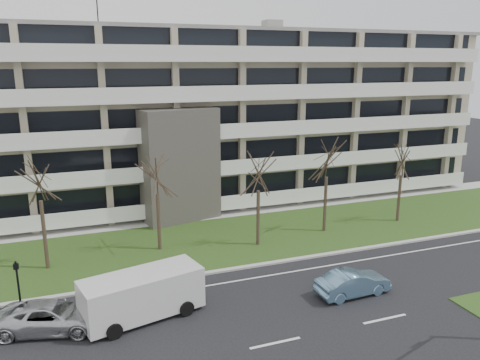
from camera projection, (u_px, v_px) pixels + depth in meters
name	position (u px, v px, depth m)	size (l,w,h in m)	color
ground	(275.00, 343.00, 21.35)	(160.00, 160.00, 0.00)	black
grass_verge	(200.00, 243.00, 33.17)	(90.00, 10.00, 0.06)	#274717
curb	(221.00, 271.00, 28.62)	(90.00, 0.35, 0.12)	#B2B2AD
sidewalk	(182.00, 219.00, 38.18)	(90.00, 2.00, 0.08)	#B2B2AD
lane_edge_line	(229.00, 282.00, 27.26)	(90.00, 0.12, 0.01)	white
apartment_building	(162.00, 117.00, 42.53)	(60.50, 15.10, 18.75)	tan
silver_pickup	(52.00, 316.00, 22.27)	(2.33, 5.05, 1.40)	silver
blue_sedan	(353.00, 283.00, 25.66)	(1.47, 4.22, 1.39)	#6791B4
white_van	(144.00, 291.00, 23.30)	(6.30, 3.51, 2.31)	silver
pedestrian_signal	(18.00, 279.00, 23.86)	(0.25, 0.20, 2.68)	black
tree_2	(38.00, 173.00, 27.56)	(3.94, 3.94, 7.87)	#382B21
tree_3	(156.00, 172.00, 30.68)	(3.52, 3.52, 7.04)	#382B21
tree_4	(259.00, 169.00, 31.48)	(3.53, 3.53, 7.06)	#382B21
tree_5	(327.00, 155.00, 34.06)	(3.79, 3.79, 7.58)	#382B21
tree_6	(403.00, 157.00, 36.44)	(3.41, 3.41, 6.82)	#382B21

